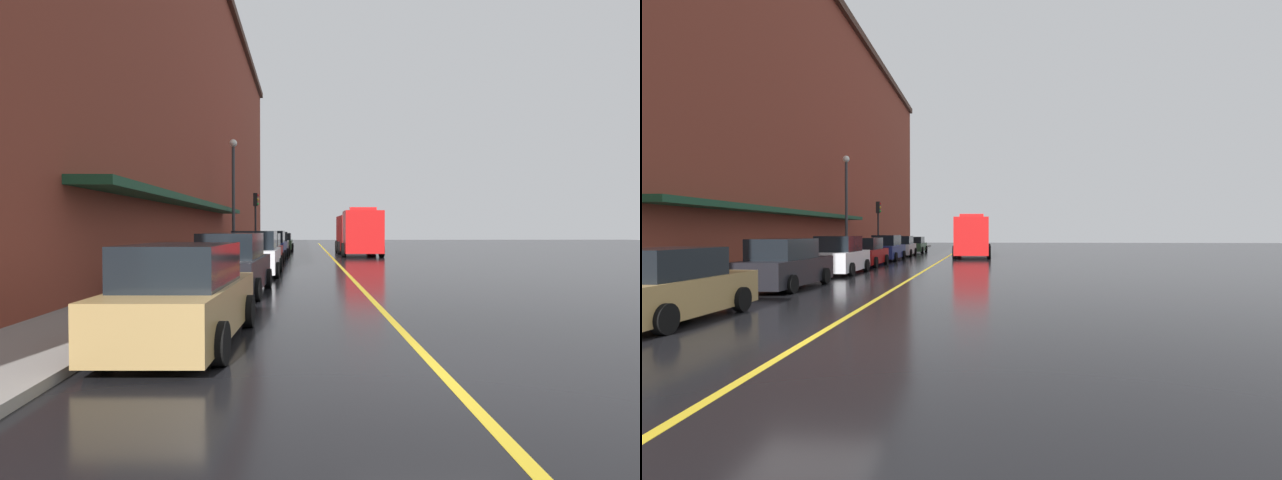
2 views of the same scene
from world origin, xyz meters
TOP-DOWN VIEW (x-y plane):
  - ground_plane at (0.00, 25.00)m, footprint 112.00×112.00m
  - sidewalk_left at (-6.20, 25.00)m, footprint 2.40×70.00m
  - lane_center_stripe at (0.00, 25.00)m, footprint 0.16×70.00m
  - brick_building_left at (-12.55, 24.00)m, footprint 11.46×64.00m
  - parked_car_0 at (-3.91, 1.77)m, footprint 2.06×4.61m
  - parked_car_1 at (-4.02, 8.26)m, footprint 2.10×4.92m
  - parked_car_2 at (-3.93, 14.36)m, footprint 2.13×4.36m
  - parked_car_3 at (-3.98, 19.63)m, footprint 1.99×4.49m
  - parked_car_4 at (-3.99, 25.62)m, footprint 2.07×4.79m
  - parked_car_5 at (-3.97, 31.60)m, footprint 2.10×4.94m
  - parked_car_6 at (-3.88, 37.93)m, footprint 2.02×4.79m
  - fire_truck at (2.11, 30.61)m, footprint 2.94×9.28m
  - parking_meter_0 at (-5.35, 28.18)m, footprint 0.14×0.18m
  - parking_meter_1 at (-5.35, 12.98)m, footprint 0.14×0.18m
  - street_lamp_left at (-5.95, 22.08)m, footprint 0.44×0.44m
  - traffic_light_near at (-5.29, 28.31)m, footprint 0.38×0.36m

SIDE VIEW (x-z plane):
  - ground_plane at x=0.00m, z-range 0.00..0.00m
  - lane_center_stripe at x=0.00m, z-range 0.00..0.01m
  - sidewalk_left at x=-6.20m, z-range 0.00..0.15m
  - parked_car_6 at x=-3.88m, z-range -0.04..1.54m
  - parked_car_0 at x=-3.91m, z-range -0.05..1.66m
  - parked_car_3 at x=-3.98m, z-range -0.06..1.66m
  - parked_car_5 at x=-3.97m, z-range -0.05..1.67m
  - parked_car_1 at x=-4.02m, z-range -0.06..1.77m
  - parked_car_4 at x=-3.99m, z-range -0.06..1.77m
  - parked_car_2 at x=-3.93m, z-range -0.07..1.81m
  - parking_meter_0 at x=-5.35m, z-range 0.39..1.72m
  - parking_meter_1 at x=-5.35m, z-range 0.39..1.72m
  - fire_truck at x=2.11m, z-range -0.08..3.35m
  - traffic_light_near at x=-5.29m, z-range 1.01..5.31m
  - street_lamp_left at x=-5.95m, z-range 0.93..7.87m
  - brick_building_left at x=-12.55m, z-range 0.01..18.84m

